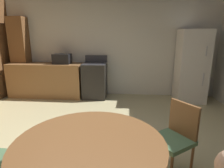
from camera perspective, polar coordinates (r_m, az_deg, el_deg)
name	(u,v)px	position (r m, az deg, el deg)	size (l,w,h in m)	color
ground_plane	(87,167)	(2.59, -7.68, -23.89)	(14.00, 14.00, 0.00)	tan
wall_back	(110,46)	(5.17, -0.57, 11.66)	(5.94, 0.12, 2.70)	beige
kitchen_counter	(47,80)	(5.34, -19.41, 1.17)	(1.95, 0.60, 0.90)	olive
pantry_column	(21,57)	(5.76, -26.11, 7.50)	(0.44, 0.36, 2.10)	brown
oven_range	(95,80)	(4.95, -5.27, 1.15)	(0.60, 0.60, 1.10)	black
refrigerator	(191,66)	(5.00, 23.16, 4.99)	(0.68, 0.68, 1.76)	silver
microwave	(62,59)	(5.07, -15.07, 7.49)	(0.44, 0.32, 0.26)	black
dining_table	(90,158)	(1.69, -6.81, -21.55)	(1.26, 1.26, 0.76)	brown
chair_northeast	(176,135)	(2.33, 18.97, -14.54)	(0.56, 0.56, 0.87)	brown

